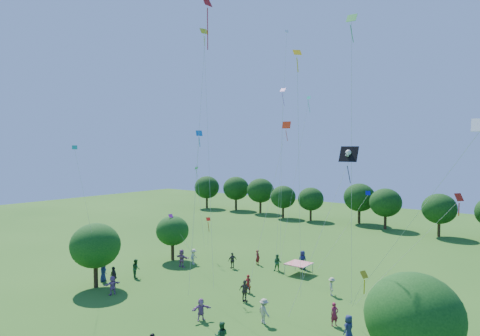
{
  "coord_description": "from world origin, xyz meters",
  "views": [
    {
      "loc": [
        18.99,
        -10.23,
        12.4
      ],
      "look_at": [
        0.0,
        14.0,
        11.0
      ],
      "focal_mm": 32.0,
      "sensor_mm": 36.0,
      "label": 1
    }
  ],
  "objects_px": {
    "pirate_kite": "(348,156)",
    "red_high_kite": "(204,55)",
    "near_tree_north": "(172,231)",
    "tent_blue": "(407,319)",
    "tent_red_stripe": "(299,264)",
    "near_tree_west": "(95,246)",
    "near_tree_east": "(414,317)"
  },
  "relations": [
    {
      "from": "pirate_kite",
      "to": "red_high_kite",
      "type": "height_order",
      "value": "red_high_kite"
    },
    {
      "from": "pirate_kite",
      "to": "red_high_kite",
      "type": "bearing_deg",
      "value": -164.37
    },
    {
      "from": "near_tree_north",
      "to": "tent_blue",
      "type": "xyz_separation_m",
      "value": [
        26.48,
        -3.56,
        -2.23
      ]
    },
    {
      "from": "tent_red_stripe",
      "to": "tent_blue",
      "type": "xyz_separation_m",
      "value": [
        12.63,
        -7.48,
        0.0
      ]
    },
    {
      "from": "near_tree_west",
      "to": "near_tree_east",
      "type": "height_order",
      "value": "near_tree_east"
    },
    {
      "from": "near_tree_west",
      "to": "tent_blue",
      "type": "distance_m",
      "value": 26.07
    },
    {
      "from": "near_tree_east",
      "to": "red_high_kite",
      "type": "relative_size",
      "value": 0.27
    },
    {
      "from": "near_tree_east",
      "to": "red_high_kite",
      "type": "bearing_deg",
      "value": 174.86
    },
    {
      "from": "near_tree_west",
      "to": "near_tree_east",
      "type": "relative_size",
      "value": 0.95
    },
    {
      "from": "tent_blue",
      "to": "pirate_kite",
      "type": "bearing_deg",
      "value": -145.22
    },
    {
      "from": "pirate_kite",
      "to": "tent_blue",
      "type": "bearing_deg",
      "value": 34.78
    },
    {
      "from": "near_tree_west",
      "to": "near_tree_east",
      "type": "bearing_deg",
      "value": 1.26
    },
    {
      "from": "near_tree_north",
      "to": "near_tree_west",
      "type": "bearing_deg",
      "value": -81.72
    },
    {
      "from": "near_tree_west",
      "to": "tent_blue",
      "type": "xyz_separation_m",
      "value": [
        24.92,
        7.17,
        -2.72
      ]
    },
    {
      "from": "near_tree_east",
      "to": "near_tree_north",
      "type": "bearing_deg",
      "value": 160.59
    },
    {
      "from": "tent_blue",
      "to": "near_tree_east",
      "type": "bearing_deg",
      "value": -70.92
    },
    {
      "from": "near_tree_west",
      "to": "red_high_kite",
      "type": "distance_m",
      "value": 19.49
    },
    {
      "from": "tent_blue",
      "to": "red_high_kite",
      "type": "height_order",
      "value": "red_high_kite"
    },
    {
      "from": "near_tree_north",
      "to": "red_high_kite",
      "type": "relative_size",
      "value": 0.22
    },
    {
      "from": "near_tree_north",
      "to": "tent_red_stripe",
      "type": "distance_m",
      "value": 14.56
    },
    {
      "from": "near_tree_north",
      "to": "near_tree_east",
      "type": "relative_size",
      "value": 0.81
    },
    {
      "from": "near_tree_north",
      "to": "tent_red_stripe",
      "type": "height_order",
      "value": "near_tree_north"
    },
    {
      "from": "red_high_kite",
      "to": "tent_red_stripe",
      "type": "bearing_deg",
      "value": 86.05
    },
    {
      "from": "near_tree_west",
      "to": "tent_blue",
      "type": "bearing_deg",
      "value": 16.05
    },
    {
      "from": "near_tree_east",
      "to": "tent_blue",
      "type": "xyz_separation_m",
      "value": [
        -2.27,
        6.57,
        -2.79
      ]
    },
    {
      "from": "near_tree_north",
      "to": "tent_red_stripe",
      "type": "bearing_deg",
      "value": 15.84
    },
    {
      "from": "near_tree_north",
      "to": "red_high_kite",
      "type": "height_order",
      "value": "red_high_kite"
    },
    {
      "from": "near_tree_north",
      "to": "tent_red_stripe",
      "type": "xyz_separation_m",
      "value": [
        13.84,
        3.93,
        -2.23
      ]
    },
    {
      "from": "near_tree_north",
      "to": "tent_red_stripe",
      "type": "relative_size",
      "value": 2.23
    },
    {
      "from": "tent_red_stripe",
      "to": "near_tree_north",
      "type": "bearing_deg",
      "value": -164.16
    },
    {
      "from": "tent_red_stripe",
      "to": "tent_blue",
      "type": "height_order",
      "value": "same"
    },
    {
      "from": "near_tree_east",
      "to": "tent_blue",
      "type": "relative_size",
      "value": 2.76
    }
  ]
}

